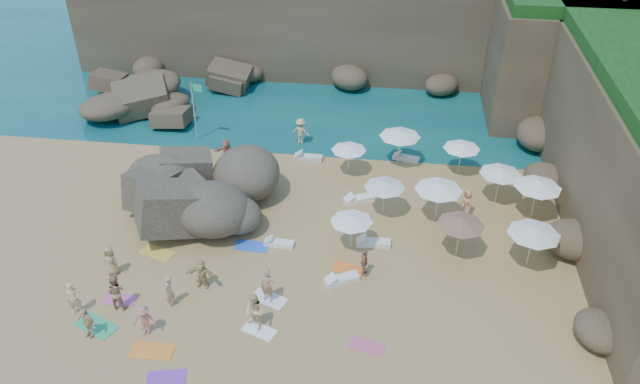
# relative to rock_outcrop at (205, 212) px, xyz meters

# --- Properties ---
(ground) EXTENTS (120.00, 120.00, 0.00)m
(ground) POSITION_rel_rock_outcrop_xyz_m (4.47, -3.15, 0.00)
(ground) COLOR tan
(ground) RESTS_ON ground
(seawater) EXTENTS (120.00, 120.00, 0.00)m
(seawater) POSITION_rel_rock_outcrop_xyz_m (4.47, 26.85, 0.00)
(seawater) COLOR #0C4751
(seawater) RESTS_ON ground
(cliff_back) EXTENTS (44.00, 8.00, 8.00)m
(cliff_back) POSITION_rel_rock_outcrop_xyz_m (6.47, 21.85, 4.00)
(cliff_back) COLOR brown
(cliff_back) RESTS_ON ground
(cliff_corner) EXTENTS (10.00, 12.00, 8.00)m
(cliff_corner) POSITION_rel_rock_outcrop_xyz_m (21.47, 16.85, 4.00)
(cliff_corner) COLOR brown
(cliff_corner) RESTS_ON ground
(rock_promontory) EXTENTS (12.00, 7.00, 2.00)m
(rock_promontory) POSITION_rel_rock_outcrop_xyz_m (-6.53, 12.85, 0.00)
(rock_promontory) COLOR brown
(rock_promontory) RESTS_ON ground
(marina_masts) EXTENTS (3.10, 0.10, 6.00)m
(marina_masts) POSITION_rel_rock_outcrop_xyz_m (-12.03, 26.85, 3.00)
(marina_masts) COLOR white
(marina_masts) RESTS_ON ground
(rock_outcrop) EXTENTS (7.85, 6.08, 3.01)m
(rock_outcrop) POSITION_rel_rock_outcrop_xyz_m (0.00, 0.00, 0.00)
(rock_outcrop) COLOR brown
(rock_outcrop) RESTS_ON ground
(flag_pole) EXTENTS (0.78, 0.23, 4.04)m
(flag_pole) POSITION_rel_rock_outcrop_xyz_m (-2.69, 8.06, 2.58)
(flag_pole) COLOR silver
(flag_pole) RESTS_ON ground
(parasol_0) EXTENTS (2.51, 2.51, 2.38)m
(parasol_0) POSITION_rel_rock_outcrop_xyz_m (10.50, 6.49, 2.18)
(parasol_0) COLOR silver
(parasol_0) RESTS_ON ground
(parasol_1) EXTENTS (2.10, 2.10, 1.98)m
(parasol_1) POSITION_rel_rock_outcrop_xyz_m (7.53, 5.03, 1.82)
(parasol_1) COLOR silver
(parasol_1) RESTS_ON ground
(parasol_2) EXTENTS (2.24, 2.24, 2.12)m
(parasol_2) POSITION_rel_rock_outcrop_xyz_m (9.81, 1.09, 1.94)
(parasol_2) COLOR silver
(parasol_2) RESTS_ON ground
(parasol_3) EXTENTS (2.20, 2.20, 2.08)m
(parasol_3) POSITION_rel_rock_outcrop_xyz_m (14.18, 5.93, 1.91)
(parasol_3) COLOR silver
(parasol_3) RESTS_ON ground
(parasol_4) EXTENTS (2.34, 2.34, 2.21)m
(parasol_4) POSITION_rel_rock_outcrop_xyz_m (16.11, 3.14, 2.03)
(parasol_4) COLOR silver
(parasol_4) RESTS_ON ground
(parasol_5) EXTENTS (2.16, 2.16, 2.04)m
(parasol_5) POSITION_rel_rock_outcrop_xyz_m (8.31, -2.13, 1.87)
(parasol_5) COLOR silver
(parasol_5) RESTS_ON ground
(parasol_6) EXTENTS (2.38, 2.38, 2.25)m
(parasol_6) POSITION_rel_rock_outcrop_xyz_m (13.64, -1.96, 2.06)
(parasol_6) COLOR silver
(parasol_6) RESTS_ON ground
(parasol_7) EXTENTS (2.50, 2.50, 2.37)m
(parasol_7) POSITION_rel_rock_outcrop_xyz_m (17.89, 1.81, 2.17)
(parasol_7) COLOR silver
(parasol_7) RESTS_ON ground
(parasol_8) EXTENTS (2.53, 2.53, 2.39)m
(parasol_8) POSITION_rel_rock_outcrop_xyz_m (17.04, -2.42, 2.20)
(parasol_8) COLOR silver
(parasol_8) RESTS_ON ground
(parasol_9) EXTENTS (2.54, 2.54, 2.40)m
(parasol_9) POSITION_rel_rock_outcrop_xyz_m (12.65, 0.86, 2.21)
(parasol_9) COLOR silver
(parasol_9) RESTS_ON ground
(lounger_0) EXTENTS (1.77, 0.62, 0.27)m
(lounger_0) POSITION_rel_rock_outcrop_xyz_m (4.90, 6.39, 0.14)
(lounger_0) COLOR silver
(lounger_0) RESTS_ON ground
(lounger_1) EXTENTS (1.73, 0.93, 0.26)m
(lounger_1) POSITION_rel_rock_outcrop_xyz_m (11.00, 7.11, 0.13)
(lounger_1) COLOR silver
(lounger_1) RESTS_ON ground
(lounger_2) EXTENTS (1.81, 1.31, 0.27)m
(lounger_2) POSITION_rel_rock_outcrop_xyz_m (8.41, 2.18, 0.13)
(lounger_2) COLOR white
(lounger_2) RESTS_ON ground
(lounger_3) EXTENTS (1.57, 0.60, 0.24)m
(lounger_3) POSITION_rel_rock_outcrop_xyz_m (4.63, -2.35, 0.12)
(lounger_3) COLOR white
(lounger_3) RESTS_ON ground
(lounger_4) EXTENTS (1.80, 0.71, 0.27)m
(lounger_4) POSITION_rel_rock_outcrop_xyz_m (9.45, -1.72, 0.14)
(lounger_4) COLOR silver
(lounger_4) RESTS_ON ground
(lounger_5) EXTENTS (1.72, 1.32, 0.26)m
(lounger_5) POSITION_rel_rock_outcrop_xyz_m (8.12, -4.69, 0.13)
(lounger_5) COLOR white
(lounger_5) RESTS_ON ground
(towel_1) EXTENTS (1.49, 0.76, 0.03)m
(towel_1) POSITION_rel_rock_outcrop_xyz_m (-1.95, -7.27, 0.01)
(towel_1) COLOR #CE5093
(towel_1) RESTS_ON ground
(towel_2) EXTENTS (1.89, 0.99, 0.03)m
(towel_2) POSITION_rel_rock_outcrop_xyz_m (0.59, -10.05, 0.02)
(towel_2) COLOR orange
(towel_2) RESTS_ON ground
(towel_3) EXTENTS (2.14, 1.66, 0.03)m
(towel_3) POSITION_rel_rock_outcrop_xyz_m (-2.35, -8.98, 0.02)
(towel_3) COLOR #2D9F65
(towel_3) RESTS_ON ground
(towel_4) EXTENTS (1.90, 1.35, 0.03)m
(towel_4) POSITION_rel_rock_outcrop_xyz_m (-1.42, -3.75, 0.02)
(towel_4) COLOR yellow
(towel_4) RESTS_ON ground
(towel_5) EXTENTS (1.84, 1.39, 0.03)m
(towel_5) POSITION_rel_rock_outcrop_xyz_m (4.87, -6.33, 0.01)
(towel_5) COLOR white
(towel_5) RESTS_ON ground
(towel_6) EXTENTS (1.71, 1.12, 0.03)m
(towel_6) POSITION_rel_rock_outcrop_xyz_m (1.67, -11.34, 0.01)
(towel_6) COLOR purple
(towel_6) RESTS_ON ground
(towel_8) EXTENTS (1.74, 0.92, 0.03)m
(towel_8) POSITION_rel_rock_outcrop_xyz_m (3.25, -2.62, 0.02)
(towel_8) COLOR blue
(towel_8) RESTS_ON ground
(towel_9) EXTENTS (1.65, 1.09, 0.03)m
(towel_9) POSITION_rel_rock_outcrop_xyz_m (9.58, -8.62, 0.01)
(towel_9) COLOR #CA4E71
(towel_9) RESTS_ON ground
(towel_10) EXTENTS (1.81, 1.24, 0.03)m
(towel_10) POSITION_rel_rock_outcrop_xyz_m (8.33, -3.77, 0.01)
(towel_10) COLOR orange
(towel_10) RESTS_ON ground
(towel_11) EXTENTS (1.84, 1.09, 0.03)m
(towel_11) POSITION_rel_rock_outcrop_xyz_m (-2.57, -0.95, 0.02)
(towel_11) COLOR #32B15E
(towel_11) RESTS_ON ground
(towel_13) EXTENTS (1.66, 1.24, 0.03)m
(towel_13) POSITION_rel_rock_outcrop_xyz_m (4.85, -8.32, 0.01)
(towel_13) COLOR white
(towel_13) RESTS_ON ground
(person_stand_0) EXTENTS (0.73, 0.63, 1.70)m
(person_stand_0) POSITION_rel_rock_outcrop_xyz_m (-3.52, -8.29, 0.85)
(person_stand_0) COLOR #E1BA76
(person_stand_0) RESTS_ON ground
(person_stand_1) EXTENTS (0.90, 0.71, 1.84)m
(person_stand_1) POSITION_rel_rock_outcrop_xyz_m (-1.81, -7.70, 0.92)
(person_stand_1) COLOR tan
(person_stand_1) RESTS_ON ground
(person_stand_2) EXTENTS (1.23, 0.68, 1.79)m
(person_stand_2) POSITION_rel_rock_outcrop_xyz_m (4.11, 8.38, 0.90)
(person_stand_2) COLOR tan
(person_stand_2) RESTS_ON ground
(person_stand_3) EXTENTS (0.37, 0.89, 1.52)m
(person_stand_3) POSITION_rel_rock_outcrop_xyz_m (9.12, -4.07, 0.76)
(person_stand_3) COLOR #A66E53
(person_stand_3) RESTS_ON ground
(person_stand_4) EXTENTS (0.75, 0.90, 1.61)m
(person_stand_4) POSITION_rel_rock_outcrop_xyz_m (14.34, 1.59, 0.81)
(person_stand_4) COLOR tan
(person_stand_4) RESTS_ON ground
(person_stand_5) EXTENTS (1.65, 0.69, 1.73)m
(person_stand_5) POSITION_rel_rock_outcrop_xyz_m (-0.01, 5.18, 0.86)
(person_stand_5) COLOR tan
(person_stand_5) RESTS_ON ground
(person_stand_6) EXTENTS (0.47, 0.66, 1.69)m
(person_stand_6) POSITION_rel_rock_outcrop_xyz_m (0.51, -7.27, 0.84)
(person_stand_6) COLOR tan
(person_stand_6) RESTS_ON ground
(person_lie_0) EXTENTS (1.12, 1.60, 0.40)m
(person_lie_0) POSITION_rel_rock_outcrop_xyz_m (0.03, -9.11, 0.20)
(person_lie_0) COLOR #BA6C5D
(person_lie_0) RESTS_ON ground
(person_lie_1) EXTENTS (1.29, 1.71, 0.37)m
(person_lie_1) POSITION_rel_rock_outcrop_xyz_m (-2.35, -9.53, 0.18)
(person_lie_1) COLOR #DDB37D
(person_lie_1) RESTS_ON ground
(person_lie_2) EXTENTS (0.91, 1.64, 0.42)m
(person_lie_2) POSITION_rel_rock_outcrop_xyz_m (-2.96, -5.56, 0.21)
(person_lie_2) COLOR #A98354
(person_lie_2) RESTS_ON ground
(person_lie_3) EXTENTS (1.58, 1.68, 0.40)m
(person_lie_3) POSITION_rel_rock_outcrop_xyz_m (1.62, -5.88, 0.20)
(person_lie_3) COLOR tan
(person_lie_3) RESTS_ON ground
(person_lie_4) EXTENTS (1.02, 1.86, 0.42)m
(person_lie_4) POSITION_rel_rock_outcrop_xyz_m (4.88, -6.43, 0.21)
(person_lie_4) COLOR #B07C58
(person_lie_4) RESTS_ON ground
(person_lie_5) EXTENTS (1.80, 2.05, 0.71)m
(person_lie_5) POSITION_rel_rock_outcrop_xyz_m (4.67, -8.17, 0.35)
(person_lie_5) COLOR #ECC386
(person_lie_5) RESTS_ON ground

